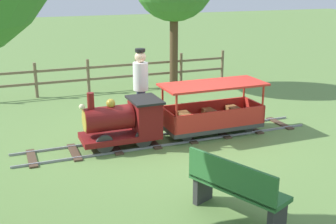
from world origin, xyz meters
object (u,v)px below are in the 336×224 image
locomotive (125,121)px  park_bench (236,188)px  conductor_person (141,82)px  passenger_car (212,113)px

locomotive → park_bench: 2.95m
conductor_person → locomotive: bearing=145.3°
passenger_car → park_bench: (-2.90, 1.18, -0.01)m
passenger_car → conductor_person: 1.53m
locomotive → park_bench: bearing=-168.8°
locomotive → conductor_person: size_ratio=0.89×
park_bench → passenger_car: bearing=-22.1°
conductor_person → park_bench: conductor_person is taller
conductor_person → park_bench: bearing=180.0°
conductor_person → park_bench: 3.77m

